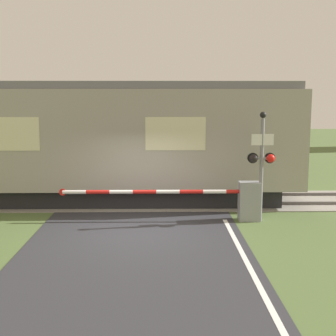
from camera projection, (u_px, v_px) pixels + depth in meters
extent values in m
plane|color=#4C6033|center=(139.00, 230.00, 12.55)|extent=(80.00, 80.00, 0.00)
cube|color=gray|center=(144.00, 201.00, 16.06)|extent=(36.00, 3.20, 0.03)
cube|color=#595451|center=(143.00, 204.00, 15.34)|extent=(36.00, 0.08, 0.10)
cube|color=#595451|center=(144.00, 195.00, 16.76)|extent=(36.00, 0.08, 0.10)
cube|color=black|center=(26.00, 193.00, 15.96)|extent=(16.97, 2.44, 0.60)
cube|color=#9E998E|center=(23.00, 138.00, 15.67)|extent=(18.44, 2.87, 3.19)
cube|color=slate|center=(21.00, 86.00, 15.41)|extent=(18.07, 2.64, 0.24)
cube|color=beige|center=(176.00, 134.00, 14.28)|extent=(1.84, 0.02, 1.02)
cube|color=beige|center=(9.00, 134.00, 14.21)|extent=(1.84, 0.02, 1.02)
cube|color=gray|center=(249.00, 201.00, 13.51)|extent=(0.60, 0.44, 1.13)
cylinder|color=gray|center=(249.00, 192.00, 13.47)|extent=(0.16, 0.16, 0.18)
cylinder|color=red|center=(238.00, 192.00, 13.46)|extent=(0.67, 0.11, 0.11)
cylinder|color=white|center=(215.00, 192.00, 13.45)|extent=(0.67, 0.11, 0.11)
cylinder|color=red|center=(191.00, 192.00, 13.44)|extent=(0.67, 0.11, 0.11)
cylinder|color=white|center=(168.00, 192.00, 13.43)|extent=(0.67, 0.11, 0.11)
cylinder|color=red|center=(145.00, 192.00, 13.42)|extent=(0.67, 0.11, 0.11)
cylinder|color=white|center=(121.00, 192.00, 13.41)|extent=(0.67, 0.11, 0.11)
cylinder|color=red|center=(98.00, 192.00, 13.40)|extent=(0.67, 0.11, 0.11)
cylinder|color=white|center=(74.00, 192.00, 13.39)|extent=(0.67, 0.11, 0.11)
cylinder|color=red|center=(63.00, 192.00, 13.39)|extent=(0.20, 0.02, 0.20)
cylinder|color=gray|center=(261.00, 171.00, 13.28)|extent=(0.11, 0.11, 2.95)
cube|color=gray|center=(262.00, 158.00, 13.23)|extent=(0.61, 0.07, 0.07)
sphere|color=black|center=(253.00, 158.00, 13.17)|extent=(0.24, 0.24, 0.24)
sphere|color=red|center=(271.00, 158.00, 13.18)|extent=(0.24, 0.24, 0.24)
cylinder|color=black|center=(253.00, 158.00, 13.28)|extent=(0.30, 0.06, 0.30)
cylinder|color=black|center=(270.00, 158.00, 13.29)|extent=(0.30, 0.06, 0.30)
cube|color=white|center=(263.00, 140.00, 13.11)|extent=(0.62, 0.02, 0.31)
sphere|color=black|center=(263.00, 115.00, 13.04)|extent=(0.18, 0.18, 0.18)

